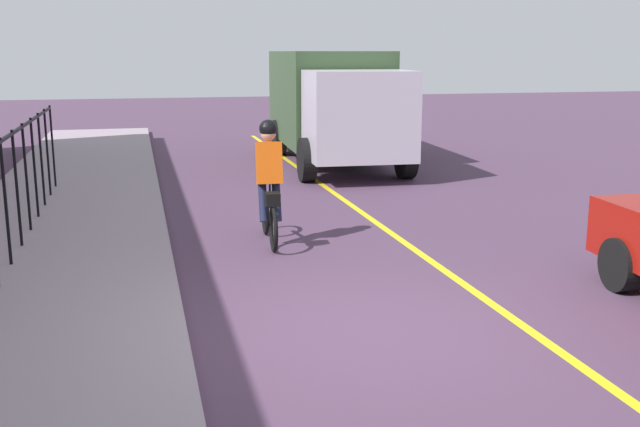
{
  "coord_description": "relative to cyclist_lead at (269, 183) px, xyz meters",
  "views": [
    {
      "loc": [
        -6.79,
        2.17,
        2.77
      ],
      "look_at": [
        1.1,
        0.23,
        1.0
      ],
      "focal_mm": 41.74,
      "sensor_mm": 36.0,
      "label": 1
    }
  ],
  "objects": [
    {
      "name": "cyclist_lead",
      "position": [
        0.0,
        0.0,
        0.0
      ],
      "size": [
        1.71,
        0.38,
        1.83
      ],
      "rotation": [
        0.0,
        0.0,
        -0.06
      ],
      "color": "black",
      "rests_on": "ground"
    },
    {
      "name": "ground_plane",
      "position": [
        -3.68,
        -0.35,
        -0.91
      ],
      "size": [
        80.0,
        80.0,
        0.0
      ],
      "primitive_type": "plane",
      "color": "#4A334A"
    },
    {
      "name": "box_truck_background",
      "position": [
        7.53,
        -2.96,
        0.64
      ],
      "size": [
        6.82,
        2.8,
        2.78
      ],
      "rotation": [
        0.0,
        0.0,
        3.09
      ],
      "color": "#344C2D",
      "rests_on": "ground"
    },
    {
      "name": "lane_line_centre",
      "position": [
        -3.68,
        -1.95,
        -0.91
      ],
      "size": [
        36.0,
        0.12,
        0.01
      ],
      "primitive_type": "cube",
      "color": "yellow",
      "rests_on": "ground"
    },
    {
      "name": "sidewalk",
      "position": [
        -3.68,
        3.05,
        -0.84
      ],
      "size": [
        40.0,
        3.2,
        0.15
      ],
      "primitive_type": "cube",
      "color": "gray",
      "rests_on": "ground"
    }
  ]
}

